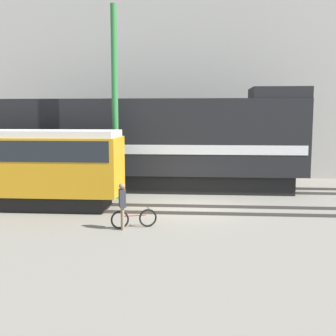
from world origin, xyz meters
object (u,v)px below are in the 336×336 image
at_px(freight_locomotive, 152,143).
at_px(bicycle, 134,219).
at_px(streetcar, 14,164).
at_px(utility_pole_left, 115,104).
at_px(person, 122,201).

height_order(freight_locomotive, bicycle, freight_locomotive).
height_order(streetcar, utility_pole_left, utility_pole_left).
distance_m(bicycle, person, 0.87).
height_order(freight_locomotive, streetcar, freight_locomotive).
xyz_separation_m(freight_locomotive, person, (-0.12, -8.43, -1.61)).
relative_size(person, utility_pole_left, 0.18).
height_order(person, utility_pole_left, utility_pole_left).
bearing_deg(streetcar, person, -30.31).
xyz_separation_m(streetcar, bicycle, (6.03, -3.01, -1.70)).
xyz_separation_m(streetcar, utility_pole_left, (4.20, 2.57, 2.77)).
bearing_deg(streetcar, bicycle, -26.50).
xyz_separation_m(bicycle, utility_pole_left, (-1.83, 5.57, 4.47)).
bearing_deg(person, freight_locomotive, 89.16).
bearing_deg(bicycle, freight_locomotive, 91.86).
distance_m(freight_locomotive, bicycle, 8.47).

